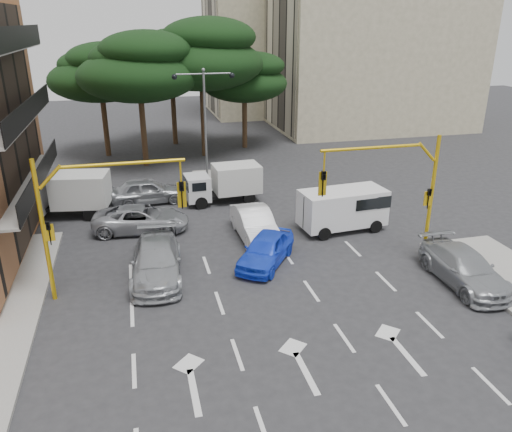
{
  "coord_description": "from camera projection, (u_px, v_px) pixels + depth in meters",
  "views": [
    {
      "loc": [
        -4.85,
        -17.58,
        10.83
      ],
      "look_at": [
        0.84,
        5.16,
        1.6
      ],
      "focal_mm": 35.0,
      "sensor_mm": 36.0,
      "label": 1
    }
  ],
  "objects": [
    {
      "name": "apartment_beige_near",
      "position": [
        374.0,
        35.0,
        50.89
      ],
      "size": [
        20.2,
        12.15,
        18.7
      ],
      "color": "tan",
      "rests_on": "ground"
    },
    {
      "name": "car_blue_compact",
      "position": [
        266.0,
        249.0,
        23.55
      ],
      "size": [
        3.91,
        4.52,
        1.47
      ],
      "primitive_type": "imported",
      "rotation": [
        0.0,
        0.0,
        -0.62
      ],
      "color": "blue",
      "rests_on": "ground"
    },
    {
      "name": "pine_right",
      "position": [
        245.0,
        77.0,
        43.22
      ],
      "size": [
        7.49,
        7.49,
        8.37
      ],
      "color": "#382616",
      "rests_on": "ground"
    },
    {
      "name": "car_silver_parked",
      "position": [
        464.0,
        268.0,
        21.78
      ],
      "size": [
        2.21,
        5.16,
        1.48
      ],
      "primitive_type": "imported",
      "rotation": [
        0.0,
        0.0,
        -0.03
      ],
      "color": "#989B9F",
      "rests_on": "ground"
    },
    {
      "name": "signal_mast_right",
      "position": [
        399.0,
        183.0,
        22.84
      ],
      "size": [
        5.79,
        0.37,
        6.0
      ],
      "color": "gold",
      "rests_on": "ground"
    },
    {
      "name": "box_truck_a",
      "position": [
        65.0,
        195.0,
        29.14
      ],
      "size": [
        5.5,
        2.98,
        2.57
      ],
      "primitive_type": null,
      "rotation": [
        0.0,
        0.0,
        1.41
      ],
      "color": "silver",
      "rests_on": "ground"
    },
    {
      "name": "median_strip",
      "position": [
        207.0,
        183.0,
        35.35
      ],
      "size": [
        1.4,
        6.0,
        0.15
      ],
      "primitive_type": "cube",
      "color": "gray",
      "rests_on": "ground"
    },
    {
      "name": "car_white_hatch",
      "position": [
        255.0,
        224.0,
        26.28
      ],
      "size": [
        1.8,
        4.86,
        1.59
      ],
      "primitive_type": "imported",
      "rotation": [
        0.0,
        0.0,
        0.02
      ],
      "color": "white",
      "rests_on": "ground"
    },
    {
      "name": "street_lamp_center",
      "position": [
        205.0,
        107.0,
        33.39
      ],
      "size": [
        4.16,
        0.36,
        7.77
      ],
      "color": "slate",
      "rests_on": "median_strip"
    },
    {
      "name": "car_silver_cross_b",
      "position": [
        148.0,
        191.0,
        31.41
      ],
      "size": [
        4.81,
        2.13,
        1.61
      ],
      "primitive_type": "imported",
      "rotation": [
        0.0,
        0.0,
        1.62
      ],
      "color": "#929599",
      "rests_on": "ground"
    },
    {
      "name": "pine_left_far",
      "position": [
        100.0,
        72.0,
        40.26
      ],
      "size": [
        8.32,
        8.32,
        9.3
      ],
      "color": "#382616",
      "rests_on": "ground"
    },
    {
      "name": "signal_mast_left",
      "position": [
        89.0,
        208.0,
        19.77
      ],
      "size": [
        5.79,
        0.37,
        6.0
      ],
      "color": "gold",
      "rests_on": "ground"
    },
    {
      "name": "apartment_beige_far",
      "position": [
        275.0,
        42.0,
        60.51
      ],
      "size": [
        16.2,
        12.15,
        16.7
      ],
      "color": "tan",
      "rests_on": "ground"
    },
    {
      "name": "box_truck_b",
      "position": [
        223.0,
        184.0,
        31.46
      ],
      "size": [
        4.9,
        2.27,
        2.36
      ],
      "primitive_type": null,
      "rotation": [
        0.0,
        0.0,
        1.63
      ],
      "color": "silver",
      "rests_on": "ground"
    },
    {
      "name": "ground",
      "position": [
        266.0,
        297.0,
        20.93
      ],
      "size": [
        120.0,
        120.0,
        0.0
      ],
      "primitive_type": "plane",
      "color": "#28282B",
      "rests_on": "ground"
    },
    {
      "name": "pine_left_near",
      "position": [
        139.0,
        66.0,
        37.07
      ],
      "size": [
        9.15,
        9.15,
        10.23
      ],
      "color": "#382616",
      "rests_on": "ground"
    },
    {
      "name": "pine_back",
      "position": [
        171.0,
        59.0,
        44.07
      ],
      "size": [
        9.15,
        9.15,
        10.23
      ],
      "color": "#382616",
      "rests_on": "ground"
    },
    {
      "name": "car_silver_wagon",
      "position": [
        156.0,
        261.0,
        22.29
      ],
      "size": [
        2.62,
        5.56,
        1.57
      ],
      "primitive_type": "imported",
      "rotation": [
        0.0,
        0.0,
        -0.08
      ],
      "color": "#A0A3A7",
      "rests_on": "ground"
    },
    {
      "name": "car_silver_cross_a",
      "position": [
        141.0,
        219.0,
        27.22
      ],
      "size": [
        5.39,
        3.02,
        1.42
      ],
      "primitive_type": "imported",
      "rotation": [
        0.0,
        0.0,
        1.44
      ],
      "color": "#A3A5AB",
      "rests_on": "ground"
    },
    {
      "name": "van_white",
      "position": [
        342.0,
        210.0,
        27.26
      ],
      "size": [
        4.81,
        2.5,
        2.32
      ],
      "primitive_type": null,
      "rotation": [
        0.0,
        0.0,
        -1.48
      ],
      "color": "white",
      "rests_on": "ground"
    },
    {
      "name": "pine_center",
      "position": [
        202.0,
        54.0,
        39.75
      ],
      "size": [
        9.98,
        9.98,
        11.16
      ],
      "color": "#382616",
      "rests_on": "ground"
    }
  ]
}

